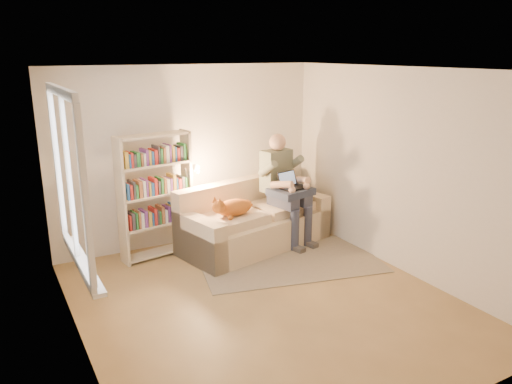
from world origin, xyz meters
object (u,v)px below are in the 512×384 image
cat (230,208)px  laptop (293,183)px  sofa (253,223)px  person (283,183)px  bookshelf (156,190)px

cat → laptop: size_ratio=1.95×
sofa → cat: bearing=-165.3°
sofa → person: size_ratio=1.46×
cat → laptop: bearing=-9.5°
person → bookshelf: 1.85m
sofa → cat: sofa is taller
laptop → cat: bearing=170.5°
bookshelf → cat: bearing=-42.4°
person → cat: 1.00m
sofa → person: (0.47, -0.07, 0.57)m
sofa → bookshelf: 1.51m
sofa → laptop: bearing=-32.0°
cat → bookshelf: (-0.84, 0.56, 0.24)m
sofa → bookshelf: bearing=154.8°
bookshelf → person: bearing=-20.5°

